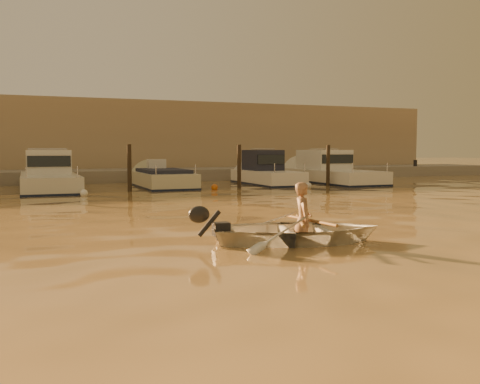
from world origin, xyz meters
name	(u,v)px	position (x,y,z in m)	size (l,w,h in m)	color
ground_plane	(273,245)	(0.00, 0.00, 0.00)	(160.00, 160.00, 0.00)	olive
dinghy	(298,231)	(0.59, 0.15, 0.22)	(2.32, 3.25, 0.67)	silver
person	(303,220)	(0.68, 0.12, 0.43)	(0.53, 0.35, 1.46)	#926749
outboard_motor	(220,229)	(-0.86, 0.53, 0.28)	(0.90, 0.40, 0.70)	black
oar_port	(310,220)	(0.83, 0.08, 0.42)	(0.06, 0.06, 2.10)	brown
oar_starboard	(300,221)	(0.63, 0.13, 0.42)	(0.06, 0.06, 2.10)	brown
moored_boat_2	(49,176)	(-3.34, 16.00, 0.62)	(2.32, 7.76, 1.75)	silver
moored_boat_3	(162,182)	(1.71, 16.00, 0.22)	(2.18, 6.25, 0.95)	beige
moored_boat_4	(267,172)	(7.21, 16.00, 0.62)	(1.95, 6.12, 1.75)	white
moored_boat_5	(331,171)	(11.00, 16.00, 0.62)	(2.47, 8.21, 1.75)	silver
piling_2	(130,170)	(-0.20, 13.80, 0.90)	(0.18, 0.18, 2.20)	#2D2319
piling_3	(239,169)	(4.80, 13.80, 0.90)	(0.18, 0.18, 2.20)	#2D2319
piling_4	(328,167)	(9.50, 13.80, 0.90)	(0.18, 0.18, 2.20)	#2D2319
fender_c	(84,193)	(-2.22, 12.33, 0.10)	(0.30, 0.30, 0.30)	white
fender_d	(215,187)	(3.48, 13.44, 0.10)	(0.30, 0.30, 0.30)	#C95E17
fender_e	(308,186)	(7.89, 12.85, 0.10)	(0.30, 0.30, 0.30)	silver
quay	(109,179)	(0.00, 21.50, 0.15)	(52.00, 4.00, 1.00)	gray
waterfront_building	(96,140)	(0.00, 27.00, 2.40)	(46.00, 7.00, 4.80)	#9E8466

